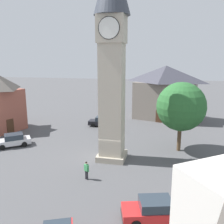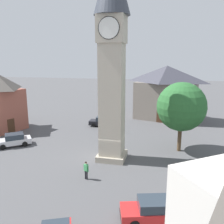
# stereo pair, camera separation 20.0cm
# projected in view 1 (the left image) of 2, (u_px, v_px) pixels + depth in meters

# --- Properties ---
(ground_plane) EXTENTS (200.00, 200.00, 0.00)m
(ground_plane) POSITION_uv_depth(u_px,v_px,m) (112.00, 159.00, 25.89)
(ground_plane) COLOR #4C4C4F
(clock_tower) EXTENTS (3.52, 3.52, 20.97)m
(clock_tower) POSITION_uv_depth(u_px,v_px,m) (112.00, 40.00, 23.22)
(clock_tower) COLOR #A59C89
(clock_tower) RESTS_ON ground
(car_blue_kerb) EXTENTS (4.29, 3.87, 1.53)m
(car_blue_kerb) POSITION_uv_depth(u_px,v_px,m) (13.00, 140.00, 29.37)
(car_blue_kerb) COLOR silver
(car_blue_kerb) RESTS_ON ground
(car_silver_kerb) EXTENTS (4.43, 2.75, 1.53)m
(car_silver_kerb) POSITION_uv_depth(u_px,v_px,m) (154.00, 210.00, 15.87)
(car_silver_kerb) COLOR red
(car_silver_kerb) RESTS_ON ground
(car_white_side) EXTENTS (4.22, 2.00, 1.53)m
(car_white_side) POSITION_uv_depth(u_px,v_px,m) (102.00, 121.00, 38.09)
(car_white_side) COLOR black
(car_white_side) RESTS_ON ground
(pedestrian) EXTENTS (0.53, 0.34, 1.69)m
(pedestrian) POSITION_uv_depth(u_px,v_px,m) (86.00, 169.00, 21.23)
(pedestrian) COLOR black
(pedestrian) RESTS_ON ground
(tree) EXTENTS (5.53, 5.53, 7.99)m
(tree) POSITION_uv_depth(u_px,v_px,m) (181.00, 107.00, 27.06)
(tree) COLOR brown
(tree) RESTS_ON ground
(building_terrace_right) EXTENTS (11.66, 9.05, 9.32)m
(building_terrace_right) POSITION_uv_depth(u_px,v_px,m) (165.00, 92.00, 42.16)
(building_terrace_right) COLOR slate
(building_terrace_right) RESTS_ON ground
(road_sign) EXTENTS (0.60, 0.07, 2.80)m
(road_sign) POSITION_uv_depth(u_px,v_px,m) (113.00, 120.00, 34.61)
(road_sign) COLOR gray
(road_sign) RESTS_ON ground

